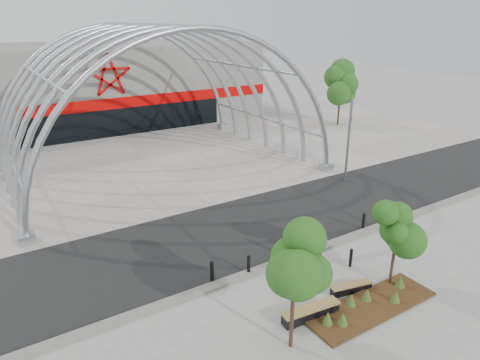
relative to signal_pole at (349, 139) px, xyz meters
The scene contains 18 objects.
ground 11.57m from the signal_pole, 149.21° to the right, with size 140.00×140.00×0.00m, color #969591.
road 10.29m from the signal_pole, 166.97° to the right, with size 140.00×7.00×0.02m, color black.
forecourt 14.02m from the signal_pole, 134.48° to the left, with size 60.00×17.00×0.04m, color #A4A094.
kerb 11.68m from the signal_pole, 148.12° to the right, with size 60.00×0.50×0.12m, color slate.
arena_building 29.36m from the signal_pole, 109.10° to the left, with size 34.00×15.24×8.00m.
vault_canopy 14.02m from the signal_pole, 134.48° to the left, with size 20.80×15.80×20.36m.
planting_bed 14.13m from the signal_pole, 131.57° to the right, with size 5.65×1.77×0.60m.
signal_pole is the anchor object (origin of this frame).
street_tree_0 16.64m from the signal_pole, 141.58° to the right, with size 1.87×1.87×4.26m.
street_tree_1 12.16m from the signal_pole, 126.68° to the right, with size 1.54×1.54×3.63m.
bench_0 15.25m from the signal_pole, 140.14° to the right, with size 2.40×0.78×0.49m.
bench_1 13.23m from the signal_pole, 134.29° to the right, with size 1.86×0.79×0.38m.
bollard_0 13.45m from the signal_pole, 153.43° to the right, with size 0.14×0.14×0.89m, color black.
bollard_1 14.82m from the signal_pole, 157.31° to the right, with size 0.16×0.16×1.00m, color black.
bollard_2 11.35m from the signal_pole, 150.18° to the right, with size 0.18×0.18×1.10m, color black.
bollard_3 11.23m from the signal_pole, 134.13° to the right, with size 0.14×0.14×0.86m, color black.
bollard_4 7.63m from the signal_pole, 127.96° to the right, with size 0.15×0.15×0.94m, color black.
bg_tree_1 16.80m from the signal_pole, 47.13° to the left, with size 2.70×2.70×5.91m.
Camera 1 is at (-11.13, -13.51, 10.46)m, focal length 32.00 mm.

